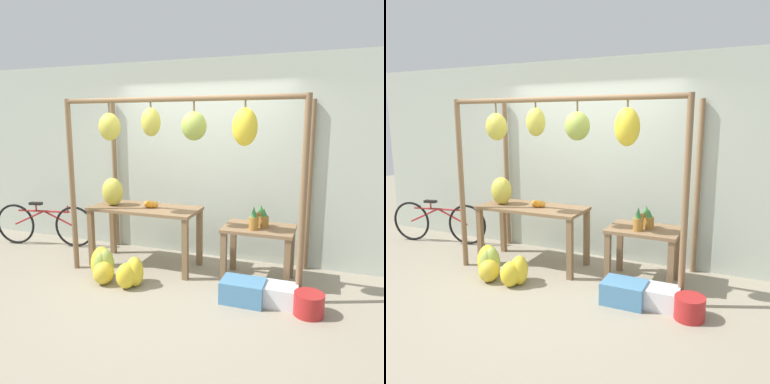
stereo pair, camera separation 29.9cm
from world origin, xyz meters
TOP-DOWN VIEW (x-y plane):
  - ground_plane at (0.00, 0.00)m, footprint 20.00×20.00m
  - shop_wall_back at (0.00, 1.35)m, footprint 8.00×0.08m
  - stall_awning at (0.03, 0.39)m, footprint 2.96×1.20m
  - display_table_main at (-0.61, 0.64)m, footprint 1.47×0.63m
  - display_table_side at (0.92, 0.67)m, footprint 0.85×0.58m
  - banana_pile_on_table at (-1.07, 0.60)m, footprint 0.33×0.28m
  - orange_pile at (-0.53, 0.64)m, footprint 0.21×0.12m
  - pineapple_cluster at (0.93, 0.65)m, footprint 0.21×0.29m
  - banana_pile_ground_left at (-0.87, 0.00)m, footprint 0.37×0.41m
  - banana_pile_ground_right at (-0.46, -0.02)m, footprint 0.38×0.46m
  - fruit_crate_white at (0.88, 0.05)m, footprint 0.47×0.33m
  - blue_bucket at (1.57, -0.00)m, footprint 0.31×0.31m
  - parked_bicycle at (-2.51, 0.85)m, footprint 1.64×0.36m
  - fruit_crate_purple at (1.24, 0.12)m, footprint 0.42×0.30m

SIDE VIEW (x-z plane):
  - ground_plane at x=0.00m, z-range 0.00..0.00m
  - fruit_crate_purple at x=1.24m, z-range 0.00..0.22m
  - blue_bucket at x=1.57m, z-range 0.00..0.23m
  - fruit_crate_white at x=0.88m, z-range 0.00..0.25m
  - banana_pile_ground_right at x=-0.46m, z-range -0.01..0.34m
  - banana_pile_ground_left at x=-0.87m, z-range -0.02..0.40m
  - parked_bicycle at x=-2.51m, z-range -0.01..0.69m
  - display_table_side at x=0.92m, z-range 0.19..0.88m
  - display_table_main at x=-0.61m, z-range 0.27..1.09m
  - pineapple_cluster at x=0.93m, z-range 0.66..0.94m
  - orange_pile at x=-0.53m, z-range 0.81..0.91m
  - banana_pile_on_table at x=-1.07m, z-range 0.81..1.18m
  - shop_wall_back at x=0.00m, z-range 0.00..2.80m
  - stall_awning at x=0.03m, z-range 0.57..2.79m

